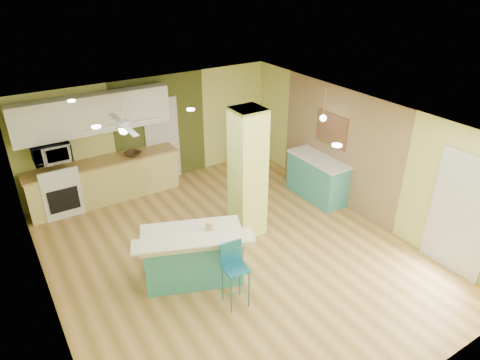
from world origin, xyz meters
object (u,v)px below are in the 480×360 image
at_px(peninsula, 193,255).
at_px(bar_stool, 234,264).
at_px(canister, 210,225).
at_px(side_counter, 317,177).
at_px(fruit_bowl, 133,154).

relative_size(peninsula, bar_stool, 1.86).
bearing_deg(peninsula, canister, 18.15).
xyz_separation_m(side_counter, fruit_bowl, (-3.35, 2.29, 0.51)).
bearing_deg(bar_stool, side_counter, 34.23).
xyz_separation_m(peninsula, bar_stool, (0.27, -0.83, 0.25)).
height_order(peninsula, bar_stool, bar_stool).
height_order(fruit_bowl, canister, fruit_bowl).
bearing_deg(peninsula, bar_stool, -50.65).
height_order(bar_stool, fruit_bowl, bar_stool).
bearing_deg(peninsula, side_counter, 37.24).
distance_m(peninsula, fruit_bowl, 3.36).
bearing_deg(peninsula, fruit_bowl, 107.54).
height_order(peninsula, canister, canister).
xyz_separation_m(side_counter, canister, (-3.24, -1.04, 0.46)).
distance_m(bar_stool, fruit_bowl, 4.15).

